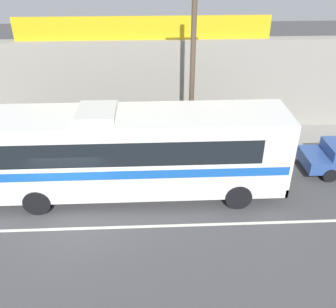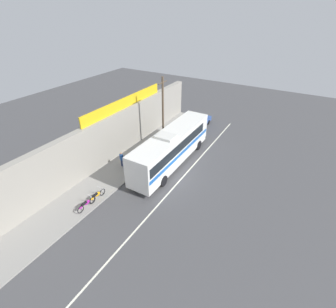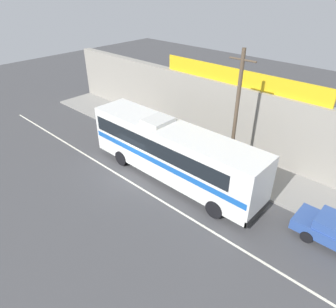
% 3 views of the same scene
% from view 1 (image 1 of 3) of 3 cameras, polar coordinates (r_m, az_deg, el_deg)
% --- Properties ---
extents(ground_plane, '(70.00, 70.00, 0.00)m').
position_cam_1_polar(ground_plane, '(15.24, -14.02, -8.82)').
color(ground_plane, '#444447').
extents(sidewalk_slab, '(30.00, 3.60, 0.14)m').
position_cam_1_polar(sidewalk_slab, '(19.44, -11.54, 1.08)').
color(sidewalk_slab, gray).
rests_on(sidewalk_slab, ground_plane).
extents(storefront_facade, '(30.00, 0.70, 4.80)m').
position_cam_1_polar(storefront_facade, '(20.41, -11.44, 9.77)').
color(storefront_facade, gray).
rests_on(storefront_facade, ground_plane).
extents(storefront_billboard, '(12.39, 0.12, 1.10)m').
position_cam_1_polar(storefront_billboard, '(19.34, -3.76, 18.29)').
color(storefront_billboard, gold).
rests_on(storefront_billboard, storefront_facade).
extents(road_center_stripe, '(30.00, 0.14, 0.01)m').
position_cam_1_polar(road_center_stripe, '(14.64, -14.54, -10.78)').
color(road_center_stripe, silver).
rests_on(road_center_stripe, ground_plane).
extents(intercity_bus, '(12.04, 2.62, 3.78)m').
position_cam_1_polar(intercity_bus, '(14.88, -5.80, 0.69)').
color(intercity_bus, silver).
rests_on(intercity_bus, ground_plane).
extents(utility_pole, '(1.60, 0.22, 7.90)m').
position_cam_1_polar(utility_pole, '(16.45, 3.65, 12.01)').
color(utility_pole, brown).
rests_on(utility_pole, sidewalk_slab).
extents(pedestrian_by_curb, '(0.30, 0.48, 1.63)m').
position_cam_1_polar(pedestrian_by_curb, '(19.22, -14.60, 3.74)').
color(pedestrian_by_curb, navy).
rests_on(pedestrian_by_curb, sidewalk_slab).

